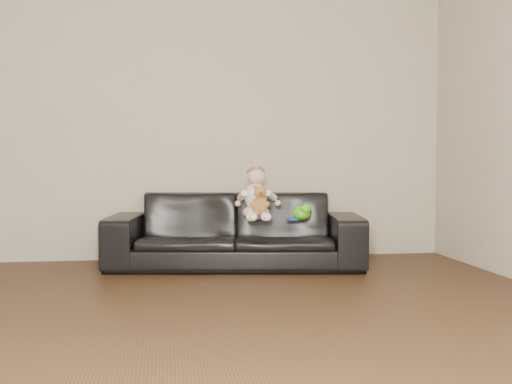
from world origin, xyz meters
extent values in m
plane|color=#3D2715|center=(0.00, 0.00, 0.00)|extent=(5.50, 5.50, 0.00)
plane|color=#B9AF9B|center=(0.00, 2.75, 1.30)|extent=(5.00, 0.00, 5.00)
imported|color=black|center=(0.57, 2.25, 0.30)|extent=(2.13, 1.07, 0.59)
ellipsoid|color=#F6D0DC|center=(0.72, 2.15, 0.45)|extent=(0.25, 0.23, 0.11)
ellipsoid|color=white|center=(0.72, 2.17, 0.57)|extent=(0.21, 0.19, 0.22)
sphere|color=beige|center=(0.72, 2.15, 0.74)|extent=(0.17, 0.17, 0.14)
ellipsoid|color=#8C603F|center=(0.72, 2.16, 0.77)|extent=(0.17, 0.17, 0.10)
cylinder|color=#F6D0DC|center=(0.68, 2.02, 0.43)|extent=(0.10, 0.19, 0.07)
cylinder|color=#F6D0DC|center=(0.77, 2.02, 0.43)|extent=(0.10, 0.19, 0.07)
sphere|color=white|center=(0.67, 1.92, 0.43)|extent=(0.07, 0.07, 0.06)
sphere|color=white|center=(0.78, 1.92, 0.43)|extent=(0.07, 0.07, 0.06)
cylinder|color=white|center=(0.61, 2.12, 0.59)|extent=(0.08, 0.16, 0.10)
cylinder|color=white|center=(0.84, 2.12, 0.59)|extent=(0.08, 0.16, 0.10)
ellipsoid|color=#A1722E|center=(0.73, 2.02, 0.51)|extent=(0.13, 0.11, 0.14)
sphere|color=#A1722E|center=(0.73, 2.00, 0.62)|extent=(0.10, 0.10, 0.09)
sphere|color=#A1722E|center=(0.70, 2.01, 0.65)|extent=(0.04, 0.04, 0.04)
sphere|color=#A1722E|center=(0.77, 2.01, 0.65)|extent=(0.04, 0.04, 0.04)
sphere|color=#593819|center=(0.73, 1.96, 0.61)|extent=(0.04, 0.04, 0.04)
ellipsoid|color=#4DD318|center=(1.07, 2.05, 0.45)|extent=(0.16, 0.18, 0.11)
sphere|color=orange|center=(1.12, 2.12, 0.43)|extent=(0.10, 0.10, 0.08)
cylinder|color=blue|center=(1.01, 2.08, 0.40)|extent=(0.14, 0.14, 0.02)
camera|label=1|loc=(-0.01, -2.89, 0.87)|focal=45.00mm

